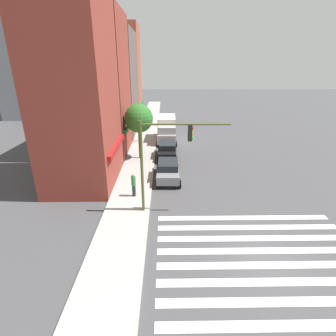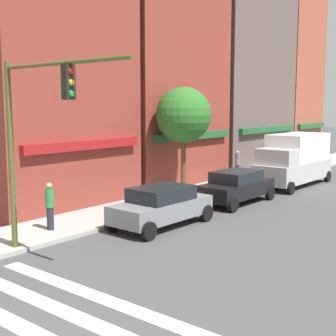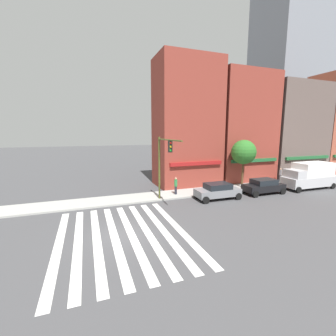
{
  "view_description": "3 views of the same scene",
  "coord_description": "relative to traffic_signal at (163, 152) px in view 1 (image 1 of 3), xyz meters",
  "views": [
    {
      "loc": [
        -10.61,
        4.99,
        9.09
      ],
      "look_at": [
        9.97,
        4.7,
        1.0
      ],
      "focal_mm": 28.0,
      "sensor_mm": 36.0,
      "label": 1
    },
    {
      "loc": [
        -3.79,
        -6.76,
        4.72
      ],
      "look_at": [
        11.98,
        6.0,
        2.0
      ],
      "focal_mm": 50.0,
      "sensor_mm": 36.0,
      "label": 2
    },
    {
      "loc": [
        -1.92,
        -13.66,
        6.5
      ],
      "look_at": [
        4.54,
        4.0,
        3.5
      ],
      "focal_mm": 24.0,
      "sensor_mm": 36.0,
      "label": 3
    }
  ],
  "objects": [
    {
      "name": "ground_plane",
      "position": [
        -4.54,
        -5.11,
        -4.21
      ],
      "size": [
        200.0,
        200.0,
        0.0
      ],
      "primitive_type": "plane",
      "color": "#424244"
    },
    {
      "name": "sidewalk_left",
      "position": [
        -4.54,
        2.39,
        -4.13
      ],
      "size": [
        120.0,
        3.0,
        0.15
      ],
      "color": "#9E9E99",
      "rests_on": "ground_plane"
    },
    {
      "name": "crosswalk_stripes",
      "position": [
        -4.54,
        -5.11,
        -4.2
      ],
      "size": [
        7.94,
        10.8,
        0.01
      ],
      "color": "silver",
      "rests_on": "ground_plane"
    },
    {
      "name": "storefront_row",
      "position": [
        17.37,
        6.39,
        2.99
      ],
      "size": [
        31.96,
        5.3,
        15.18
      ],
      "color": "maroon",
      "rests_on": "ground_plane"
    },
    {
      "name": "traffic_signal",
      "position": [
        0.0,
        0.0,
        0.0
      ],
      "size": [
        0.32,
        5.41,
        6.07
      ],
      "color": "#474C1E",
      "rests_on": "ground_plane"
    },
    {
      "name": "sedan_grey",
      "position": [
        5.43,
        -0.41,
        -3.37
      ],
      "size": [
        4.44,
        2.02,
        1.59
      ],
      "rotation": [
        0.0,
        0.0,
        -0.02
      ],
      "color": "slate",
      "rests_on": "ground_plane"
    },
    {
      "name": "sedan_black",
      "position": [
        11.09,
        -0.41,
        -3.37
      ],
      "size": [
        4.43,
        2.02,
        1.59
      ],
      "rotation": [
        0.0,
        0.0,
        -0.02
      ],
      "color": "black",
      "rests_on": "ground_plane"
    },
    {
      "name": "box_truck_silver",
      "position": [
        17.67,
        -0.41,
        -2.62
      ],
      "size": [
        6.24,
        2.42,
        3.04
      ],
      "rotation": [
        0.0,
        0.0,
        -0.02
      ],
      "color": "#B7B7BC",
      "rests_on": "ground_plane"
    },
    {
      "name": "pedestrian_grey_coat",
      "position": [
        16.98,
        3.02,
        -3.14
      ],
      "size": [
        0.32,
        0.32,
        1.77
      ],
      "rotation": [
        0.0,
        0.0,
        3.86
      ],
      "color": "#23232D",
      "rests_on": "sidewalk_left"
    },
    {
      "name": "pedestrian_green_top",
      "position": [
        2.04,
        2.13,
        -3.14
      ],
      "size": [
        0.32,
        0.32,
        1.77
      ],
      "rotation": [
        0.0,
        0.0,
        5.51
      ],
      "color": "#23232D",
      "rests_on": "sidewalk_left"
    },
    {
      "name": "street_tree",
      "position": [
        10.54,
        2.39,
        0.02
      ],
      "size": [
        2.81,
        2.81,
        5.5
      ],
      "color": "brown",
      "rests_on": "sidewalk_left"
    }
  ]
}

